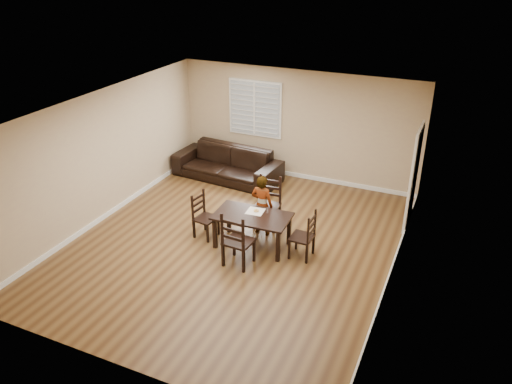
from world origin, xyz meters
TOP-DOWN VIEW (x-y plane):
  - ground at (0.00, 0.00)m, footprint 7.00×7.00m
  - room at (0.04, 0.18)m, footprint 6.04×7.04m
  - dining_table at (0.35, 0.07)m, footprint 1.47×0.87m
  - chair_near at (0.31, 1.01)m, footprint 0.51×0.48m
  - chair_far at (0.37, -0.71)m, footprint 0.52×0.49m
  - chair_left at (-0.74, 0.05)m, footprint 0.45×0.47m
  - chair_right at (1.46, 0.11)m, footprint 0.41×0.43m
  - child at (0.33, 0.59)m, footprint 0.48×0.33m
  - napkin at (0.35, 0.23)m, footprint 0.35×0.35m
  - donut at (0.37, 0.24)m, footprint 0.10×0.10m
  - sofa at (-1.52, 2.70)m, footprint 2.78×1.28m

SIDE VIEW (x-z plane):
  - ground at x=0.00m, z-range 0.00..0.00m
  - sofa at x=-1.52m, z-range 0.00..0.79m
  - chair_left at x=-0.74m, z-range -0.04..0.89m
  - chair_right at x=1.46m, z-range -0.04..0.90m
  - chair_near at x=0.31m, z-range -0.05..1.03m
  - chair_far at x=0.37m, z-range -0.05..1.04m
  - dining_table at x=0.35m, z-range 0.25..0.92m
  - child at x=0.33m, z-range 0.00..1.27m
  - napkin at x=0.35m, z-range 0.67..0.68m
  - donut at x=0.37m, z-range 0.68..0.72m
  - room at x=0.04m, z-range 0.45..3.17m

